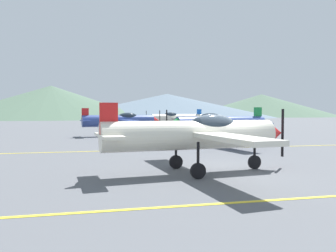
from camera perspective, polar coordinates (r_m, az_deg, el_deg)
name	(u,v)px	position (r m, az deg, el deg)	size (l,w,h in m)	color
ground_plane	(226,171)	(13.83, 9.80, -7.47)	(400.00, 400.00, 0.00)	#54565B
apron_line_near	(291,199)	(9.91, 20.14, -11.55)	(80.00, 0.16, 0.01)	yellow
apron_line_far	(177,149)	(21.22, 1.56, -3.95)	(80.00, 0.16, 0.01)	yellow
airplane_near	(198,134)	(13.05, 5.15, -1.33)	(7.85, 9.01, 2.69)	silver
airplane_mid	(218,124)	(23.85, 8.46, 0.38)	(7.87, 9.00, 2.69)	#33478C
airplane_far	(122,120)	(32.86, -7.87, 0.95)	(7.86, 9.01, 2.69)	#33478C
airplane_back	(175,118)	(44.32, 1.20, 1.36)	(7.84, 9.01, 2.69)	silver
car_sedan	(117,122)	(47.99, -8.73, 0.62)	(3.43, 4.66, 1.62)	#3372BF
hill_centerleft	(51,102)	(125.05, -19.20, 3.87)	(69.53, 69.53, 11.42)	#4C6651
hill_centerright	(167,106)	(141.35, -0.19, 3.50)	(88.99, 88.99, 9.77)	slate
hill_right	(261,105)	(171.91, 15.55, 3.40)	(72.18, 72.18, 10.82)	#4C6651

